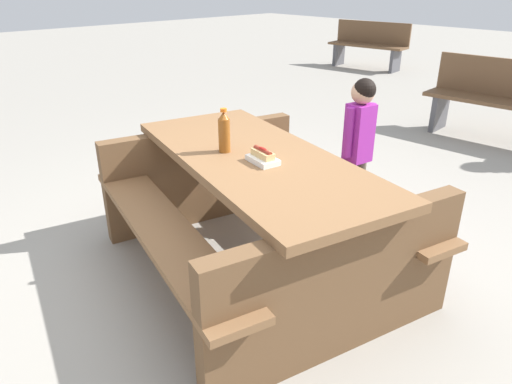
# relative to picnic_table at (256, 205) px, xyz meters

# --- Properties ---
(ground_plane) EXTENTS (30.00, 30.00, 0.00)m
(ground_plane) POSITION_rel_picnic_table_xyz_m (0.00, 0.00, -0.44)
(ground_plane) COLOR gray
(ground_plane) RESTS_ON ground
(picnic_table) EXTENTS (2.08, 1.79, 0.75)m
(picnic_table) POSITION_rel_picnic_table_xyz_m (0.00, 0.00, 0.00)
(picnic_table) COLOR brown
(picnic_table) RESTS_ON ground
(soda_bottle) EXTENTS (0.07, 0.07, 0.25)m
(soda_bottle) POSITION_rel_picnic_table_xyz_m (-0.16, -0.09, 0.42)
(soda_bottle) COLOR brown
(soda_bottle) RESTS_ON picnic_table
(hotdog_tray) EXTENTS (0.20, 0.14, 0.08)m
(hotdog_tray) POSITION_rel_picnic_table_xyz_m (0.11, -0.05, 0.34)
(hotdog_tray) COLOR white
(hotdog_tray) RESTS_ON picnic_table
(child_in_coat) EXTENTS (0.17, 0.26, 1.05)m
(child_in_coat) POSITION_rel_picnic_table_xyz_m (0.02, 0.95, 0.22)
(child_in_coat) COLOR brown
(child_in_coat) RESTS_ON ground
(park_bench_near) EXTENTS (1.52, 0.49, 0.85)m
(park_bench_near) POSITION_rel_picnic_table_xyz_m (-0.06, 3.64, 0.00)
(park_bench_near) COLOR brown
(park_bench_near) RESTS_ON ground
(park_bench_mid) EXTENTS (1.54, 0.58, 0.85)m
(park_bench_mid) POSITION_rel_picnic_table_xyz_m (-3.55, 6.29, 0.00)
(park_bench_mid) COLOR brown
(park_bench_mid) RESTS_ON ground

